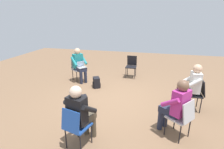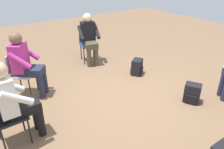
# 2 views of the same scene
# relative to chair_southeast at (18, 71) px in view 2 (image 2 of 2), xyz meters

# --- Properties ---
(ground_plane) EXTENTS (14.00, 14.00, 0.00)m
(ground_plane) POSITION_rel_chair_southeast_xyz_m (-1.64, 1.25, -0.50)
(ground_plane) COLOR brown
(chair_southeast) EXTENTS (0.58, 0.58, 0.85)m
(chair_southeast) POSITION_rel_chair_southeast_xyz_m (0.00, 0.00, 0.00)
(chair_southeast) COLOR #B7B7BC
(chair_southeast) RESTS_ON ground
(chair_east) EXTENTS (0.45, 0.41, 0.85)m
(chair_east) POSITION_rel_chair_southeast_xyz_m (0.51, 1.27, 0.00)
(chair_east) COLOR black
(chair_east) RESTS_ON ground
(chair_south) EXTENTS (0.49, 0.52, 0.85)m
(chair_south) POSITION_rel_chair_southeast_xyz_m (-1.92, -0.76, 0.00)
(chair_south) COLOR #1E4799
(chair_south) RESTS_ON ground
(person_in_black) EXTENTS (0.58, 0.58, 1.24)m
(person_in_black) POSITION_rel_chair_southeast_xyz_m (-1.88, -0.60, 0.20)
(person_in_black) COLOR #4C4233
(person_in_black) RESTS_ON ground
(person_in_white) EXTENTS (0.53, 0.50, 1.24)m
(person_in_white) POSITION_rel_chair_southeast_xyz_m (0.35, 1.27, 0.20)
(person_in_white) COLOR black
(person_in_white) RESTS_ON ground
(person_in_magenta) EXTENTS (0.63, 0.63, 1.24)m
(person_in_magenta) POSITION_rel_chair_southeast_xyz_m (-0.13, 0.10, 0.20)
(person_in_magenta) COLOR #23283D
(person_in_magenta) RESTS_ON ground
(backpack_near_laptop_user) EXTENTS (0.34, 0.32, 0.36)m
(backpack_near_laptop_user) POSITION_rel_chair_southeast_xyz_m (-2.40, 0.63, -0.34)
(backpack_near_laptop_user) COLOR black
(backpack_near_laptop_user) RESTS_ON ground
(backpack_by_empty_chair) EXTENTS (0.31, 0.34, 0.36)m
(backpack_by_empty_chair) POSITION_rel_chair_southeast_xyz_m (-2.48, 2.08, -0.34)
(backpack_by_empty_chair) COLOR black
(backpack_by_empty_chair) RESTS_ON ground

